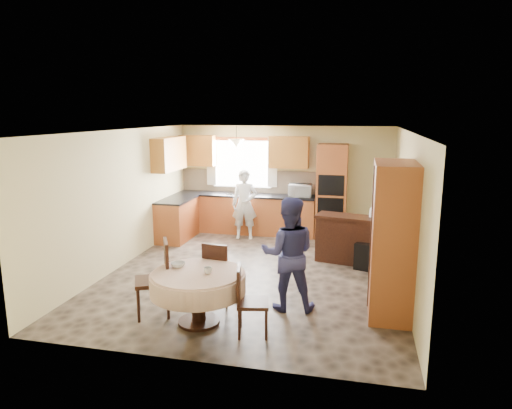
{
  "coord_description": "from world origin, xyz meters",
  "views": [
    {
      "loc": [
        1.73,
        -7.49,
        2.8
      ],
      "look_at": [
        -0.04,
        0.3,
        1.18
      ],
      "focal_mm": 32.0,
      "sensor_mm": 36.0,
      "label": 1
    }
  ],
  "objects_px": {
    "chair_back": "(218,270)",
    "chair_right": "(247,297)",
    "sideboard": "(347,240)",
    "person_dining": "(288,254)",
    "cupboard": "(392,239)",
    "oven_tower": "(332,192)",
    "chair_left": "(158,274)",
    "dining_table": "(198,284)",
    "person_sink": "(245,204)"
  },
  "relations": [
    {
      "from": "oven_tower",
      "to": "dining_table",
      "type": "bearing_deg",
      "value": -106.95
    },
    {
      "from": "oven_tower",
      "to": "chair_left",
      "type": "height_order",
      "value": "oven_tower"
    },
    {
      "from": "cupboard",
      "to": "dining_table",
      "type": "xyz_separation_m",
      "value": [
        -2.52,
        -0.94,
        -0.51
      ]
    },
    {
      "from": "chair_back",
      "to": "person_dining",
      "type": "xyz_separation_m",
      "value": [
        1.03,
        0.08,
        0.3
      ]
    },
    {
      "from": "chair_right",
      "to": "person_dining",
      "type": "distance_m",
      "value": 1.03
    },
    {
      "from": "cupboard",
      "to": "chair_left",
      "type": "bearing_deg",
      "value": -165.76
    },
    {
      "from": "chair_left",
      "to": "person_dining",
      "type": "distance_m",
      "value": 1.85
    },
    {
      "from": "person_sink",
      "to": "person_dining",
      "type": "relative_size",
      "value": 0.95
    },
    {
      "from": "dining_table",
      "to": "chair_back",
      "type": "distance_m",
      "value": 0.67
    },
    {
      "from": "chair_left",
      "to": "person_sink",
      "type": "height_order",
      "value": "person_sink"
    },
    {
      "from": "dining_table",
      "to": "chair_right",
      "type": "bearing_deg",
      "value": -12.09
    },
    {
      "from": "dining_table",
      "to": "chair_back",
      "type": "relative_size",
      "value": 1.34
    },
    {
      "from": "oven_tower",
      "to": "person_dining",
      "type": "height_order",
      "value": "oven_tower"
    },
    {
      "from": "oven_tower",
      "to": "chair_right",
      "type": "xyz_separation_m",
      "value": [
        -0.74,
        -4.91,
        -0.56
      ]
    },
    {
      "from": "sideboard",
      "to": "chair_right",
      "type": "relative_size",
      "value": 1.31
    },
    {
      "from": "chair_right",
      "to": "oven_tower",
      "type": "bearing_deg",
      "value": -20.45
    },
    {
      "from": "sideboard",
      "to": "chair_back",
      "type": "relative_size",
      "value": 1.25
    },
    {
      "from": "chair_back",
      "to": "cupboard",
      "type": "bearing_deg",
      "value": -166.4
    },
    {
      "from": "sideboard",
      "to": "person_dining",
      "type": "xyz_separation_m",
      "value": [
        -0.77,
        -2.32,
        0.4
      ]
    },
    {
      "from": "oven_tower",
      "to": "cupboard",
      "type": "bearing_deg",
      "value": -74.31
    },
    {
      "from": "chair_left",
      "to": "person_sink",
      "type": "bearing_deg",
      "value": 150.05
    },
    {
      "from": "sideboard",
      "to": "person_sink",
      "type": "relative_size",
      "value": 0.76
    },
    {
      "from": "person_sink",
      "to": "oven_tower",
      "type": "bearing_deg",
      "value": 6.39
    },
    {
      "from": "dining_table",
      "to": "person_dining",
      "type": "height_order",
      "value": "person_dining"
    },
    {
      "from": "dining_table",
      "to": "person_sink",
      "type": "relative_size",
      "value": 0.82
    },
    {
      "from": "person_dining",
      "to": "cupboard",
      "type": "bearing_deg",
      "value": 179.17
    },
    {
      "from": "chair_right",
      "to": "cupboard",
      "type": "bearing_deg",
      "value": -70.63
    },
    {
      "from": "cupboard",
      "to": "dining_table",
      "type": "bearing_deg",
      "value": -159.44
    },
    {
      "from": "oven_tower",
      "to": "chair_right",
      "type": "bearing_deg",
      "value": -98.52
    },
    {
      "from": "chair_left",
      "to": "chair_right",
      "type": "relative_size",
      "value": 1.17
    },
    {
      "from": "cupboard",
      "to": "chair_left",
      "type": "xyz_separation_m",
      "value": [
        -3.16,
        -0.8,
        -0.48
      ]
    },
    {
      "from": "dining_table",
      "to": "chair_left",
      "type": "xyz_separation_m",
      "value": [
        -0.64,
        0.14,
        0.03
      ]
    },
    {
      "from": "chair_back",
      "to": "chair_right",
      "type": "distance_m",
      "value": 1.04
    },
    {
      "from": "oven_tower",
      "to": "chair_left",
      "type": "relative_size",
      "value": 1.99
    },
    {
      "from": "oven_tower",
      "to": "person_sink",
      "type": "height_order",
      "value": "oven_tower"
    },
    {
      "from": "sideboard",
      "to": "person_dining",
      "type": "distance_m",
      "value": 2.48
    },
    {
      "from": "cupboard",
      "to": "person_dining",
      "type": "distance_m",
      "value": 1.46
    },
    {
      "from": "person_sink",
      "to": "person_dining",
      "type": "xyz_separation_m",
      "value": [
        1.54,
        -3.52,
        0.04
      ]
    },
    {
      "from": "dining_table",
      "to": "chair_left",
      "type": "bearing_deg",
      "value": 167.33
    },
    {
      "from": "cupboard",
      "to": "chair_back",
      "type": "height_order",
      "value": "cupboard"
    },
    {
      "from": "chair_left",
      "to": "person_sink",
      "type": "distance_m",
      "value": 4.13
    },
    {
      "from": "chair_left",
      "to": "chair_back",
      "type": "relative_size",
      "value": 1.12
    },
    {
      "from": "person_sink",
      "to": "chair_right",
      "type": "bearing_deg",
      "value": -83.65
    },
    {
      "from": "dining_table",
      "to": "chair_left",
      "type": "height_order",
      "value": "chair_left"
    },
    {
      "from": "person_dining",
      "to": "sideboard",
      "type": "bearing_deg",
      "value": -117.27
    },
    {
      "from": "oven_tower",
      "to": "cupboard",
      "type": "distance_m",
      "value": 3.96
    },
    {
      "from": "sideboard",
      "to": "chair_left",
      "type": "relative_size",
      "value": 1.11
    },
    {
      "from": "chair_left",
      "to": "chair_back",
      "type": "distance_m",
      "value": 0.88
    },
    {
      "from": "chair_right",
      "to": "person_sink",
      "type": "distance_m",
      "value": 4.57
    },
    {
      "from": "cupboard",
      "to": "person_dining",
      "type": "relative_size",
      "value": 1.3
    }
  ]
}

